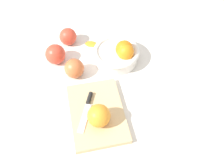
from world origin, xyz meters
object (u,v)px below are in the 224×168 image
at_px(cutting_board, 97,113).
at_px(apple_front_left_3, 55,54).
at_px(apple_front_left, 74,68).
at_px(apple_front_left_2, 68,37).
at_px(knife, 88,106).
at_px(bowl, 118,54).
at_px(orange_on_board, 99,116).

relative_size(cutting_board, apple_front_left_3, 3.36).
relative_size(cutting_board, apple_front_left, 3.54).
height_order(apple_front_left_2, apple_front_left_3, apple_front_left_3).
distance_m(cutting_board, apple_front_left_2, 0.37).
height_order(cutting_board, knife, knife).
height_order(bowl, apple_front_left_3, bowl).
bearing_deg(cutting_board, apple_front_left_2, -161.72).
distance_m(orange_on_board, apple_front_left_2, 0.41).
relative_size(bowl, orange_on_board, 2.40).
bearing_deg(apple_front_left_3, apple_front_left, 45.94).
bearing_deg(apple_front_left_2, knife, 14.58).
bearing_deg(apple_front_left_3, knife, 28.81).
bearing_deg(bowl, apple_front_left, -66.85).
bearing_deg(apple_front_left_2, cutting_board, 18.28).
bearing_deg(apple_front_left, apple_front_left_3, -134.06).
bearing_deg(apple_front_left_3, bowl, 89.21).
bearing_deg(cutting_board, knife, -122.31).
bearing_deg(apple_front_left_2, apple_front_left, 11.26).
relative_size(knife, apple_front_left, 2.15).
height_order(orange_on_board, knife, orange_on_board).
bearing_deg(bowl, knife, -25.91).
bearing_deg(bowl, apple_front_left_2, -118.22).
height_order(orange_on_board, apple_front_left, orange_on_board).
bearing_deg(apple_front_left_2, orange_on_board, 17.59).
height_order(apple_front_left, apple_front_left_3, apple_front_left_3).
distance_m(bowl, apple_front_left_3, 0.24).
bearing_deg(cutting_board, apple_front_left_3, -147.90).
bearing_deg(orange_on_board, apple_front_left_3, -150.37).
bearing_deg(knife, cutting_board, 57.69).
relative_size(orange_on_board, apple_front_left_3, 0.97).
bearing_deg(bowl, orange_on_board, -14.37).
bearing_deg(apple_front_left_2, bowl, 61.78).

